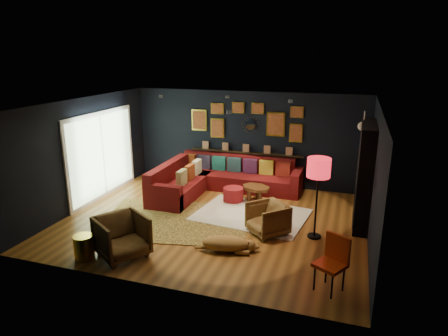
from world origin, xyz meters
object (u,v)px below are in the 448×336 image
(coffee_table, at_px, (256,189))
(sectional, at_px, (215,180))
(armchair_left, at_px, (122,235))
(orange_chair, at_px, (333,259))
(gold_stool, at_px, (84,247))
(pouf, at_px, (233,194))
(dog, at_px, (226,241))
(floor_lamp, at_px, (319,171))
(armchair_right, at_px, (268,217))

(coffee_table, bearing_deg, sectional, 161.37)
(sectional, bearing_deg, coffee_table, -18.63)
(armchair_left, height_order, orange_chair, orange_chair)
(armchair_left, height_order, gold_stool, armchair_left)
(coffee_table, bearing_deg, pouf, -162.54)
(orange_chair, bearing_deg, dog, -168.79)
(sectional, relative_size, gold_stool, 7.62)
(gold_stool, relative_size, floor_lamp, 0.27)
(orange_chair, bearing_deg, sectional, 160.88)
(sectional, height_order, orange_chair, orange_chair)
(sectional, height_order, armchair_left, sectional)
(armchair_right, distance_m, gold_stool, 3.59)
(armchair_left, bearing_deg, orange_chair, -55.25)
(coffee_table, distance_m, armchair_right, 1.81)
(armchair_left, relative_size, gold_stool, 1.90)
(pouf, bearing_deg, coffee_table, 17.46)
(floor_lamp, bearing_deg, gold_stool, -150.63)
(sectional, relative_size, dog, 2.79)
(sectional, relative_size, pouf, 6.74)
(pouf, bearing_deg, armchair_left, -108.94)
(sectional, distance_m, orange_chair, 4.99)
(armchair_left, xyz_separation_m, armchair_right, (2.32, 1.75, -0.07))
(pouf, relative_size, gold_stool, 1.13)
(coffee_table, relative_size, armchair_right, 1.24)
(floor_lamp, distance_m, dog, 2.24)
(sectional, distance_m, armchair_right, 2.83)
(dog, bearing_deg, pouf, 92.43)
(sectional, relative_size, floor_lamp, 2.05)
(coffee_table, distance_m, armchair_left, 3.82)
(coffee_table, distance_m, pouf, 0.58)
(coffee_table, relative_size, orange_chair, 0.99)
(armchair_left, xyz_separation_m, dog, (1.74, 0.77, -0.21))
(pouf, distance_m, floor_lamp, 2.82)
(armchair_left, height_order, floor_lamp, floor_lamp)
(pouf, bearing_deg, gold_stool, -115.95)
(gold_stool, xyz_separation_m, dog, (2.35, 1.07, -0.01))
(gold_stool, xyz_separation_m, floor_lamp, (3.88, 2.18, 1.18))
(armchair_left, relative_size, orange_chair, 0.95)
(armchair_left, relative_size, floor_lamp, 0.51)
(coffee_table, xyz_separation_m, armchair_right, (0.66, -1.69, 0.03))
(orange_chair, bearing_deg, coffee_table, 151.29)
(armchair_right, bearing_deg, dog, -76.07)
(coffee_table, distance_m, floor_lamp, 2.48)
(armchair_left, distance_m, floor_lamp, 3.89)
(dog, bearing_deg, gold_stool, -166.89)
(floor_lamp, bearing_deg, armchair_right, -172.15)
(armchair_right, bearing_deg, pouf, 172.95)
(coffee_table, height_order, dog, same)
(armchair_right, bearing_deg, floor_lamp, 52.51)
(dog, bearing_deg, orange_chair, -29.80)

